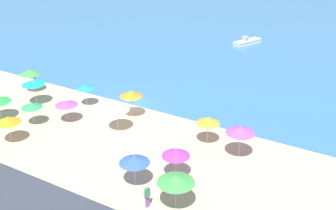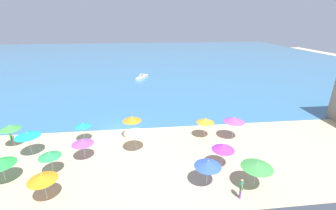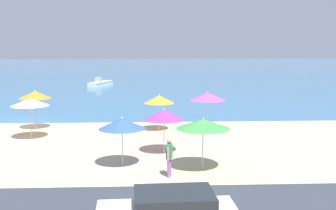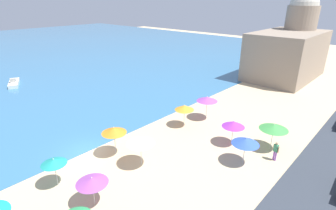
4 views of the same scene
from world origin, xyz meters
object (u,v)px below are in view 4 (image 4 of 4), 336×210
(beach_umbrella_1, at_px, (140,141))
(beach_umbrella_10, at_px, (114,130))
(beach_umbrella_5, at_px, (233,124))
(beach_umbrella_11, at_px, (246,141))
(beach_umbrella_0, at_px, (92,181))
(beach_umbrella_2, at_px, (184,107))
(bather_1, at_px, (276,150))
(beach_umbrella_3, at_px, (207,99))
(beach_umbrella_12, at_px, (54,162))
(harbor_fortress, at_px, (290,48))
(skiff_nearshore, at_px, (14,83))
(beach_umbrella_4, at_px, (274,127))

(beach_umbrella_1, distance_m, beach_umbrella_10, 2.88)
(beach_umbrella_5, bearing_deg, beach_umbrella_11, -132.39)
(beach_umbrella_1, bearing_deg, beach_umbrella_0, -169.22)
(beach_umbrella_0, height_order, beach_umbrella_2, beach_umbrella_2)
(beach_umbrella_5, xyz_separation_m, bather_1, (0.08, -4.00, -1.10))
(beach_umbrella_5, bearing_deg, beach_umbrella_0, 168.22)
(beach_umbrella_1, relative_size, bather_1, 1.48)
(beach_umbrella_3, xyz_separation_m, bather_1, (-2.90, -8.97, -1.41))
(beach_umbrella_2, relative_size, beach_umbrella_5, 1.01)
(beach_umbrella_12, bearing_deg, harbor_fortress, -1.86)
(beach_umbrella_1, height_order, beach_umbrella_5, beach_umbrella_1)
(beach_umbrella_3, xyz_separation_m, harbor_fortress, (24.21, -0.01, 2.38))
(harbor_fortress, bearing_deg, beach_umbrella_1, -177.88)
(bather_1, xyz_separation_m, skiff_nearshore, (-7.29, 38.21, -0.60))
(beach_umbrella_0, distance_m, beach_umbrella_3, 16.12)
(beach_umbrella_3, bearing_deg, beach_umbrella_0, -171.93)
(beach_umbrella_3, height_order, beach_umbrella_5, beach_umbrella_3)
(beach_umbrella_11, bearing_deg, beach_umbrella_5, 47.61)
(beach_umbrella_4, distance_m, bather_1, 2.23)
(beach_umbrella_0, relative_size, beach_umbrella_12, 0.93)
(beach_umbrella_1, xyz_separation_m, bather_1, (8.05, -7.66, -1.29))
(beach_umbrella_5, distance_m, beach_umbrella_10, 10.63)
(beach_umbrella_2, bearing_deg, beach_umbrella_0, -167.11)
(skiff_nearshore, bearing_deg, beach_umbrella_3, -70.78)
(beach_umbrella_0, bearing_deg, bather_1, -27.19)
(beach_umbrella_0, bearing_deg, skiff_nearshore, 79.64)
(beach_umbrella_11, distance_m, beach_umbrella_12, 14.47)
(beach_umbrella_4, xyz_separation_m, beach_umbrella_10, (-10.09, 9.51, 0.20))
(beach_umbrella_3, xyz_separation_m, beach_umbrella_11, (-5.05, -7.23, -0.33))
(beach_umbrella_0, height_order, beach_umbrella_5, beach_umbrella_5)
(bather_1, bearing_deg, harbor_fortress, 18.28)
(beach_umbrella_0, xyz_separation_m, beach_umbrella_5, (12.97, -2.70, 0.20))
(beach_umbrella_3, bearing_deg, beach_umbrella_1, -173.18)
(beach_umbrella_1, height_order, harbor_fortress, harbor_fortress)
(beach_umbrella_12, distance_m, harbor_fortress, 41.06)
(beach_umbrella_4, relative_size, harbor_fortress, 0.17)
(beach_umbrella_12, distance_m, bather_1, 17.27)
(beach_umbrella_2, bearing_deg, beach_umbrella_4, -78.24)
(beach_umbrella_0, distance_m, beach_umbrella_4, 15.73)
(beach_umbrella_5, relative_size, skiff_nearshore, 0.48)
(beach_umbrella_3, distance_m, beach_umbrella_4, 8.08)
(beach_umbrella_1, height_order, skiff_nearshore, beach_umbrella_1)
(beach_umbrella_3, xyz_separation_m, beach_umbrella_4, (-1.30, -7.97, -0.22))
(harbor_fortress, bearing_deg, beach_umbrella_4, -162.66)
(bather_1, bearing_deg, skiff_nearshore, 100.81)
(beach_umbrella_1, relative_size, beach_umbrella_10, 0.95)
(beach_umbrella_11, bearing_deg, beach_umbrella_4, -11.20)
(beach_umbrella_4, distance_m, beach_umbrella_10, 13.86)
(harbor_fortress, bearing_deg, beach_umbrella_3, 179.98)
(beach_umbrella_0, xyz_separation_m, beach_umbrella_1, (5.00, 0.95, 0.39))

